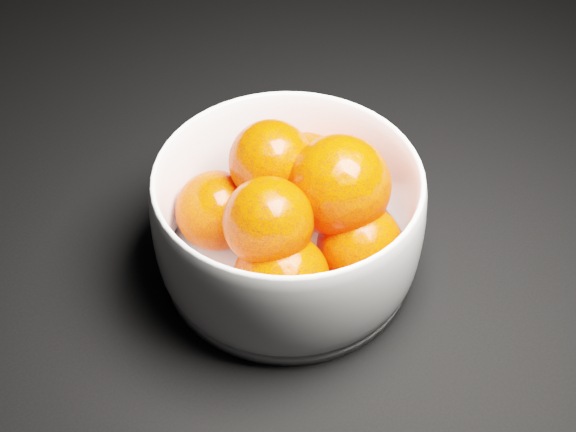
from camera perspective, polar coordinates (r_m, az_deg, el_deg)
bowl at (r=0.60m, az=0.00°, el=-0.33°), size 0.20×0.20×0.10m
orange_pile at (r=0.59m, az=0.57°, el=0.44°), size 0.15×0.16×0.11m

